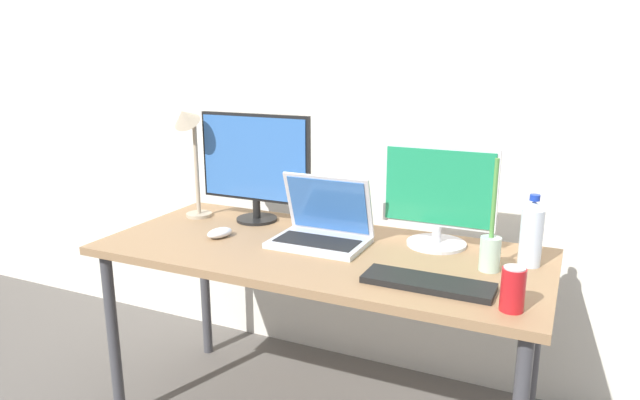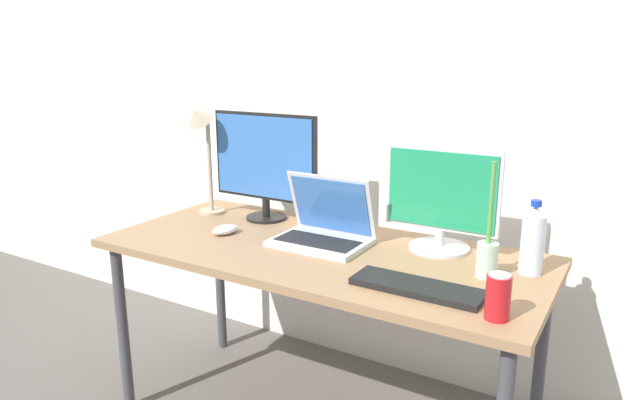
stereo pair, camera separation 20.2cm
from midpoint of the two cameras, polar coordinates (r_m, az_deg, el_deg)
The scene contains 11 objects.
wall_back at distance 2.49m, azimuth 9.45°, elevation 11.42°, with size 7.00×0.08×2.60m, color silver.
work_desk at distance 2.09m, azimuth 2.78°, elevation -6.58°, with size 1.60×0.71×0.74m.
monitor_left at distance 2.37m, azimuth -3.14°, elevation 3.80°, with size 0.50×0.17×0.45m.
monitor_center at distance 2.07m, azimuth 14.81°, elevation 0.01°, with size 0.41×0.22×0.37m.
laptop_silver at distance 2.11m, azimuth 3.17°, elevation -2.84°, with size 0.34×0.25×0.25m.
keyboard_main at distance 1.75m, azimuth 13.00°, elevation -8.56°, with size 0.39×0.13×0.02m, color black.
mouse_by_keyboard at distance 2.23m, azimuth -6.93°, elevation -3.01°, with size 0.07×0.11×0.04m, color silver.
water_bottle at distance 1.96m, azimuth 23.32°, elevation -3.77°, with size 0.07×0.07×0.24m.
soda_can_near_keyboard at distance 1.62m, azimuth 20.87°, elevation -9.12°, with size 0.07×0.07×0.13m.
bamboo_vase at distance 1.89m, azimuth 19.37°, elevation -5.26°, with size 0.07×0.07×0.37m.
desk_lamp at distance 2.44m, azimuth -9.47°, elevation 6.06°, with size 0.11×0.18×0.49m.
Camera 2 is at (1.00, -1.68, 1.42)m, focal length 32.00 mm.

